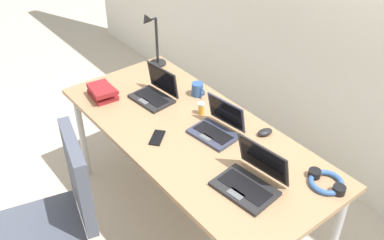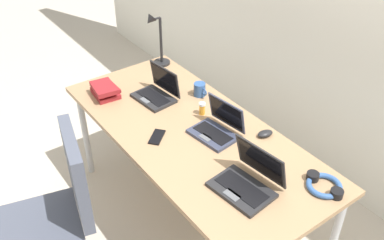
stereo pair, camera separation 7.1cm
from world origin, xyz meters
name	(u,v)px [view 2 (the right image)]	position (x,y,z in m)	size (l,w,h in m)	color
ground_plane	(192,218)	(0.00, 0.00, 0.00)	(12.00, 12.00, 0.00)	#B7AD9E
desk	(192,139)	(0.00, 0.00, 0.68)	(1.80, 0.80, 0.74)	#9E7A56
desk_lamp	(157,40)	(-0.80, 0.28, 0.94)	(0.12, 0.18, 0.40)	black
laptop_by_keyboard	(157,92)	(-0.43, 0.03, 0.78)	(0.29, 0.24, 0.20)	#232326
laptop_back_right	(217,128)	(0.10, 0.10, 0.78)	(0.29, 0.25, 0.20)	#33384C
laptop_far_corner	(247,181)	(0.53, -0.05, 0.78)	(0.33, 0.30, 0.22)	#232326
computer_mouse	(265,134)	(0.28, 0.31, 0.76)	(0.06, 0.10, 0.03)	black
cell_phone	(157,137)	(-0.07, -0.20, 0.74)	(0.06, 0.14, 0.01)	black
headphones	(324,185)	(0.76, 0.25, 0.76)	(0.21, 0.18, 0.04)	#335999
pill_bottle	(202,108)	(-0.11, 0.15, 0.78)	(0.04, 0.04, 0.08)	gold
book_stack	(105,90)	(-0.65, -0.23, 0.78)	(0.22, 0.17, 0.08)	maroon
coffee_mug	(200,89)	(-0.29, 0.27, 0.78)	(0.11, 0.08, 0.09)	#2D518C
office_chair	(55,227)	(-0.11, -0.86, 0.40)	(0.54, 0.59, 0.97)	black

